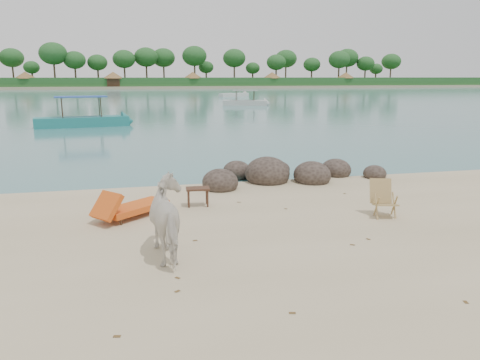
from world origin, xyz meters
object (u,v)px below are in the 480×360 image
at_px(side_table, 198,198).
at_px(boat_near, 81,101).
at_px(lounge_chair, 135,205).
at_px(deck_chair, 386,200).
at_px(boulders, 281,175).
at_px(cow, 172,220).

relative_size(side_table, boat_near, 0.09).
distance_m(side_table, boat_near, 23.05).
bearing_deg(lounge_chair, deck_chair, -53.52).
bearing_deg(deck_chair, boulders, 119.98).
height_order(side_table, boat_near, boat_near).
distance_m(lounge_chair, deck_chair, 6.10).
bearing_deg(boulders, deck_chair, -75.17).
bearing_deg(boat_near, side_table, -86.03).
height_order(deck_chair, boat_near, boat_near).
xyz_separation_m(cow, deck_chair, (5.25, 1.38, -0.30)).
xyz_separation_m(boulders, deck_chair, (1.19, -4.51, 0.24)).
height_order(cow, boat_near, boat_near).
distance_m(side_table, deck_chair, 4.75).
bearing_deg(boulders, boat_near, 112.05).
bearing_deg(cow, deck_chair, -174.06).
bearing_deg(deck_chair, lounge_chair, -178.62).
distance_m(cow, deck_chair, 5.44).
bearing_deg(cow, lounge_chair, -85.51).
relative_size(cow, lounge_chair, 0.84).
bearing_deg(boat_near, boulders, -76.47).
bearing_deg(lounge_chair, boat_near, 58.56).
height_order(boulders, side_table, boulders).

